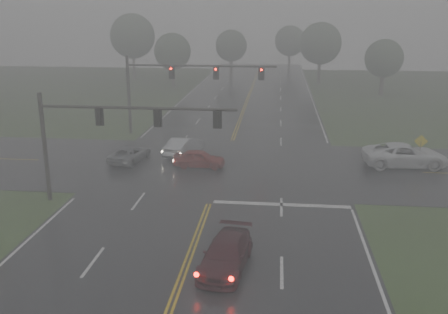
# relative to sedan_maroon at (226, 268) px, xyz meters

# --- Properties ---
(main_road) EXTENTS (18.00, 160.00, 0.02)m
(main_road) POSITION_rel_sedan_maroon_xyz_m (-1.90, 13.85, 0.00)
(main_road) COLOR black
(main_road) RESTS_ON ground
(cross_street) EXTENTS (120.00, 14.00, 0.02)m
(cross_street) POSITION_rel_sedan_maroon_xyz_m (-1.90, 15.85, 0.00)
(cross_street) COLOR black
(cross_street) RESTS_ON ground
(stop_bar) EXTENTS (8.50, 0.50, 0.01)m
(stop_bar) POSITION_rel_sedan_maroon_xyz_m (2.60, 8.25, 0.00)
(stop_bar) COLOR #BDBDBD
(stop_bar) RESTS_ON ground
(sedan_maroon) EXTENTS (2.54, 5.02, 1.40)m
(sedan_maroon) POSITION_rel_sedan_maroon_xyz_m (0.00, 0.00, 0.00)
(sedan_maroon) COLOR #350910
(sedan_maroon) RESTS_ON ground
(sedan_red) EXTENTS (3.98, 1.63, 1.35)m
(sedan_red) POSITION_rel_sedan_maroon_xyz_m (-3.67, 15.42, 0.00)
(sedan_red) COLOR maroon
(sedan_red) RESTS_ON ground
(sedan_silver) EXTENTS (2.92, 4.87, 1.52)m
(sedan_silver) POSITION_rel_sedan_maroon_xyz_m (-5.44, 18.64, 0.00)
(sedan_silver) COLOR #A4A6AB
(sedan_silver) RESTS_ON ground
(car_grey) EXTENTS (2.87, 4.74, 1.23)m
(car_grey) POSITION_rel_sedan_maroon_xyz_m (-9.41, 16.34, 0.00)
(car_grey) COLOR #55585D
(car_grey) RESTS_ON ground
(pickup_white) EXTENTS (6.56, 3.39, 1.77)m
(pickup_white) POSITION_rel_sedan_maroon_xyz_m (12.10, 17.38, 0.00)
(pickup_white) COLOR silver
(pickup_white) RESTS_ON ground
(signal_gantry_near) EXTENTS (12.11, 0.30, 6.87)m
(signal_gantry_near) POSITION_rel_sedan_maroon_xyz_m (-8.39, 7.60, 4.81)
(signal_gantry_near) COLOR black
(signal_gantry_near) RESTS_ON ground
(signal_gantry_far) EXTENTS (14.26, 0.38, 7.56)m
(signal_gantry_far) POSITION_rel_sedan_maroon_xyz_m (-7.65, 25.65, 5.34)
(signal_gantry_far) COLOR black
(signal_gantry_far) RESTS_ON ground
(sign_diamond_east) EXTENTS (1.03, 0.11, 2.47)m
(sign_diamond_east) POSITION_rel_sedan_maroon_xyz_m (13.25, 17.67, 1.67)
(sign_diamond_east) COLOR black
(sign_diamond_east) RESTS_ON ground
(tree_nw_a) EXTENTS (5.72, 5.72, 8.40)m
(tree_nw_a) POSITION_rel_sedan_maroon_xyz_m (-14.33, 56.94, 5.52)
(tree_nw_a) COLOR #322821
(tree_nw_a) RESTS_ON ground
(tree_ne_a) EXTENTS (6.78, 6.78, 9.95)m
(tree_ne_a) POSITION_rel_sedan_maroon_xyz_m (8.83, 63.01, 6.55)
(tree_ne_a) COLOR #322821
(tree_ne_a) RESTS_ON ground
(tree_n_mid) EXTENTS (5.73, 5.73, 8.42)m
(tree_n_mid) POSITION_rel_sedan_maroon_xyz_m (-6.49, 71.33, 5.53)
(tree_n_mid) COLOR #322821
(tree_n_mid) RESTS_ON ground
(tree_e_near) EXTENTS (5.37, 5.37, 7.89)m
(tree_e_near) POSITION_rel_sedan_maroon_xyz_m (16.89, 52.33, 5.18)
(tree_e_near) COLOR #322821
(tree_e_near) RESTS_ON ground
(tree_nw_b) EXTENTS (7.67, 7.67, 11.27)m
(tree_nw_b) POSITION_rel_sedan_maroon_xyz_m (-23.01, 65.17, 7.42)
(tree_nw_b) COLOR #322821
(tree_nw_b) RESTS_ON ground
(tree_n_far) EXTENTS (6.07, 6.07, 8.91)m
(tree_n_far) POSITION_rel_sedan_maroon_xyz_m (4.29, 81.99, 5.86)
(tree_n_far) COLOR #322821
(tree_n_far) RESTS_ON ground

